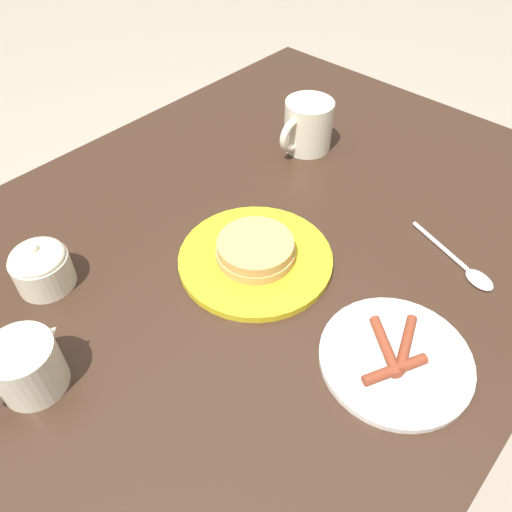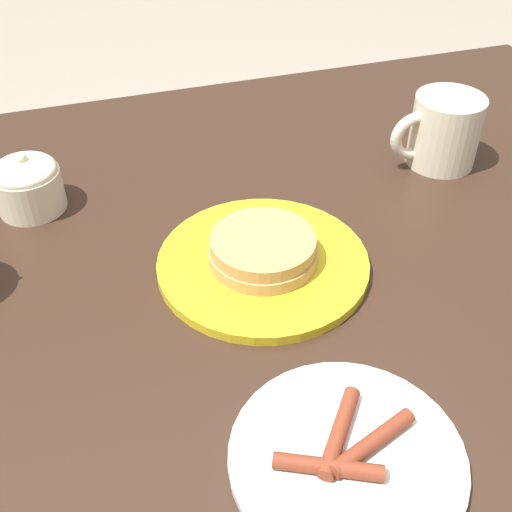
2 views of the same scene
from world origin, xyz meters
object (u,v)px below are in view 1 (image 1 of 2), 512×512
at_px(creamer_pitcher, 27,366).
at_px(spoon, 466,268).
at_px(coffee_mug, 307,125).
at_px(sugar_bowl, 41,266).
at_px(pancake_plate, 255,255).
at_px(side_plate_bacon, 395,358).

height_order(creamer_pitcher, spoon, creamer_pitcher).
xyz_separation_m(coffee_mug, creamer_pitcher, (0.64, 0.08, -0.01)).
relative_size(coffee_mug, sugar_bowl, 1.53).
bearing_deg(pancake_plate, sugar_bowl, -39.51).
bearing_deg(spoon, coffee_mug, -104.08).
relative_size(pancake_plate, side_plate_bacon, 1.20).
bearing_deg(sugar_bowl, pancake_plate, 140.49).
height_order(side_plate_bacon, spoon, side_plate_bacon).
bearing_deg(side_plate_bacon, sugar_bowl, -63.04).
height_order(coffee_mug, creamer_pitcher, coffee_mug).
height_order(side_plate_bacon, creamer_pitcher, creamer_pitcher).
height_order(coffee_mug, spoon, coffee_mug).
distance_m(sugar_bowl, spoon, 0.63).
xyz_separation_m(pancake_plate, coffee_mug, (-0.30, -0.14, 0.04)).
bearing_deg(sugar_bowl, spoon, 134.87).
relative_size(pancake_plate, creamer_pitcher, 2.02).
xyz_separation_m(side_plate_bacon, sugar_bowl, (0.23, -0.45, 0.03)).
distance_m(pancake_plate, spoon, 0.32).
bearing_deg(sugar_bowl, coffee_mug, 173.90).
distance_m(pancake_plate, creamer_pitcher, 0.35).
distance_m(side_plate_bacon, coffee_mug, 0.51).
relative_size(side_plate_bacon, creamer_pitcher, 1.68).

